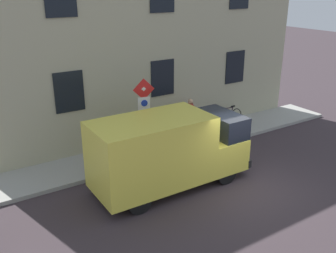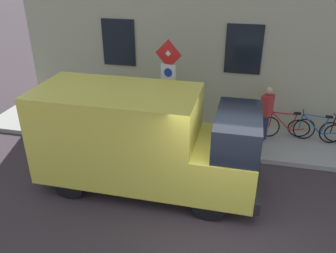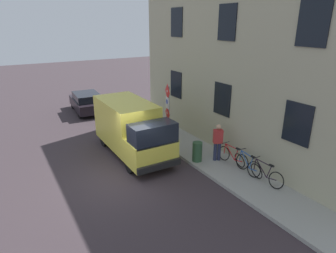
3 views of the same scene
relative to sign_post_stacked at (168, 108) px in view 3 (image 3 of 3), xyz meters
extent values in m
plane|color=#392E33|center=(-3.09, -1.91, -2.09)|extent=(80.00, 80.00, 0.00)
cube|color=#9C9B94|center=(0.82, -1.91, -2.02)|extent=(2.04, 16.55, 0.14)
cube|color=#AFAA8A|center=(2.19, -1.91, 2.12)|extent=(0.70, 14.55, 8.41)
cube|color=black|center=(1.82, -5.92, 0.60)|extent=(0.06, 1.10, 1.50)
cube|color=black|center=(1.82, -1.91, 0.60)|extent=(0.06, 1.10, 1.50)
cube|color=black|center=(1.82, 2.09, 0.60)|extent=(0.06, 1.10, 1.50)
cube|color=black|center=(1.82, -5.92, 3.97)|extent=(0.06, 1.10, 1.50)
cube|color=black|center=(1.82, -1.91, 3.97)|extent=(0.06, 1.10, 1.50)
cube|color=black|center=(1.82, 2.09, 3.97)|extent=(0.06, 1.10, 1.50)
cylinder|color=#474C47|center=(0.05, -0.01, -0.45)|extent=(0.09, 0.09, 3.00)
pyramid|color=silver|center=(-0.03, 0.01, 0.80)|extent=(0.16, 0.50, 0.50)
pyramid|color=red|center=(-0.03, 0.01, 0.80)|extent=(0.15, 0.55, 0.56)
cube|color=white|center=(-0.01, 0.00, 0.25)|extent=(0.14, 0.44, 0.56)
cylinder|color=#1933B2|center=(-0.04, 0.00, 0.31)|extent=(0.07, 0.24, 0.24)
pyramid|color=silver|center=(-0.03, 0.01, -0.30)|extent=(0.16, 0.50, 0.50)
pyramid|color=red|center=(-0.03, 0.01, -0.30)|extent=(0.15, 0.55, 0.56)
cube|color=#E9D949|center=(-1.90, 0.80, -0.68)|extent=(2.01, 3.81, 2.18)
cube|color=#E9D949|center=(-1.91, -1.80, -1.21)|extent=(2.00, 1.41, 1.10)
cube|color=black|center=(-1.91, -2.01, -0.31)|extent=(1.92, 0.99, 0.84)
cube|color=black|center=(-1.91, -2.55, -1.58)|extent=(2.00, 0.17, 0.28)
cylinder|color=black|center=(-1.03, -1.57, -1.71)|extent=(0.22, 0.76, 0.76)
cylinder|color=black|center=(-2.79, -1.56, -1.71)|extent=(0.22, 0.76, 0.76)
cylinder|color=black|center=(-1.02, 1.76, -1.71)|extent=(0.22, 0.76, 0.76)
cylinder|color=black|center=(-2.78, 1.77, -1.71)|extent=(0.22, 0.76, 0.76)
cube|color=black|center=(-1.75, 8.34, -1.51)|extent=(2.00, 4.10, 0.64)
cube|color=black|center=(-1.77, 8.14, -1.01)|extent=(1.76, 2.50, 0.60)
cylinder|color=black|center=(-2.44, 9.71, -1.79)|extent=(0.22, 0.61, 0.60)
cylinder|color=black|center=(-0.90, 9.61, -1.79)|extent=(0.22, 0.61, 0.60)
cylinder|color=black|center=(-2.61, 7.07, -1.79)|extent=(0.22, 0.61, 0.60)
cylinder|color=black|center=(-1.06, 6.97, -1.79)|extent=(0.22, 0.61, 0.60)
torus|color=black|center=(1.26, -4.70, -1.62)|extent=(0.21, 0.67, 0.66)
torus|color=black|center=(1.32, -5.75, -1.62)|extent=(0.21, 0.67, 0.66)
cylinder|color=black|center=(1.28, -5.04, -1.41)|extent=(0.07, 0.60, 0.60)
cylinder|color=black|center=(1.28, -5.11, -1.14)|extent=(0.08, 0.73, 0.07)
cylinder|color=black|center=(1.30, -5.40, -1.43)|extent=(0.05, 0.19, 0.55)
cylinder|color=black|center=(1.31, -5.54, -1.66)|extent=(0.06, 0.43, 0.12)
cylinder|color=black|center=(1.26, -4.73, -1.37)|extent=(0.04, 0.09, 0.50)
cube|color=black|center=(1.30, -5.48, -1.12)|extent=(0.09, 0.20, 0.06)
cylinder|color=#262626|center=(1.26, -4.75, -1.07)|extent=(0.46, 0.06, 0.03)
torus|color=black|center=(1.34, -3.81, -1.62)|extent=(0.24, 0.67, 0.65)
torus|color=black|center=(1.24, -4.85, -1.62)|extent=(0.24, 0.67, 0.65)
cylinder|color=#2259B0|center=(1.31, -4.15, -1.41)|extent=(0.09, 0.60, 0.60)
cylinder|color=#2259B0|center=(1.30, -4.22, -1.14)|extent=(0.10, 0.73, 0.07)
cylinder|color=#2259B0|center=(1.27, -4.51, -1.43)|extent=(0.05, 0.19, 0.55)
cylinder|color=#2259B0|center=(1.26, -4.64, -1.66)|extent=(0.08, 0.43, 0.12)
cylinder|color=#2259B0|center=(1.34, -3.83, -1.37)|extent=(0.04, 0.09, 0.50)
cube|color=black|center=(1.27, -4.58, -1.12)|extent=(0.10, 0.21, 0.06)
cylinder|color=#262626|center=(1.33, -3.86, -1.07)|extent=(0.46, 0.07, 0.03)
torus|color=black|center=(1.24, -2.91, -1.62)|extent=(0.17, 0.67, 0.66)
torus|color=black|center=(1.33, -3.96, -1.62)|extent=(0.17, 0.67, 0.66)
cylinder|color=red|center=(1.27, -3.25, -1.41)|extent=(0.09, 0.60, 0.60)
cylinder|color=red|center=(1.28, -3.33, -1.14)|extent=(0.10, 0.73, 0.07)
cylinder|color=red|center=(1.30, -3.61, -1.43)|extent=(0.05, 0.19, 0.55)
cylinder|color=red|center=(1.32, -3.75, -1.66)|extent=(0.07, 0.43, 0.12)
cylinder|color=red|center=(1.25, -2.94, -1.37)|extent=(0.04, 0.09, 0.50)
cube|color=black|center=(1.31, -3.69, -1.12)|extent=(0.10, 0.21, 0.06)
cylinder|color=#262626|center=(1.25, -2.96, -1.07)|extent=(0.46, 0.07, 0.03)
cylinder|color=#262B47|center=(1.05, -2.79, -1.52)|extent=(0.16, 0.16, 0.85)
cylinder|color=#262B47|center=(0.88, -2.71, -1.52)|extent=(0.16, 0.16, 0.85)
cube|color=#B72E2D|center=(0.96, -2.75, -0.79)|extent=(0.47, 0.41, 0.62)
sphere|color=tan|center=(0.96, -2.75, -0.34)|extent=(0.22, 0.22, 0.22)
cylinder|color=#2D5133|center=(0.15, -2.35, -1.50)|extent=(0.44, 0.44, 0.90)
camera|label=1|loc=(-11.41, 6.28, 4.36)|focal=40.78mm
camera|label=2|loc=(-8.85, -2.05, 3.18)|focal=37.08mm
camera|label=3|loc=(-7.09, -11.89, 3.98)|focal=31.11mm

